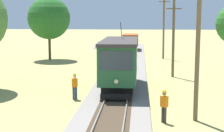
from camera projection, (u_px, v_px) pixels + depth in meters
red_tram at (120, 62)px, 26.66m from camera, size 2.60×8.54×4.79m
freight_car at (131, 41)px, 56.24m from camera, size 2.40×5.20×2.31m
utility_pole_near_tram at (198, 43)px, 18.68m from camera, size 1.40×0.33×8.14m
utility_pole_mid at (173, 37)px, 32.45m from camera, size 1.40×0.53×7.04m
utility_pole_far at (164, 26)px, 45.98m from camera, size 1.40×0.63×8.30m
gravel_pile at (98, 45)px, 59.44m from camera, size 2.05×2.05×1.33m
track_worker at (164, 104)px, 18.79m from camera, size 0.43×0.44×1.78m
second_worker at (75, 85)px, 23.99m from camera, size 0.43×0.32×1.78m
tree_left_far at (49, 18)px, 44.48m from camera, size 5.27×5.27×7.87m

